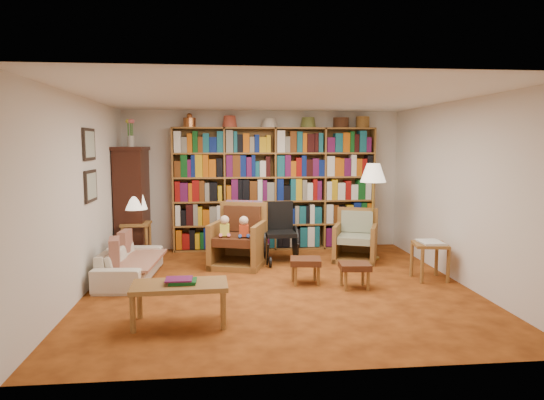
{
  "coord_description": "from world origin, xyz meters",
  "views": [
    {
      "loc": [
        -0.73,
        -6.32,
        1.9
      ],
      "look_at": [
        -0.03,
        0.6,
        1.1
      ],
      "focal_mm": 32.0,
      "sensor_mm": 36.0,
      "label": 1
    }
  ],
  "objects": [
    {
      "name": "wheelchair",
      "position": [
        0.18,
        1.38,
        0.44
      ],
      "size": [
        0.56,
        0.78,
        0.97
      ],
      "color": "black",
      "rests_on": "floor"
    },
    {
      "name": "footstool_a",
      "position": [
        0.38,
        0.08,
        0.29
      ],
      "size": [
        0.46,
        0.41,
        0.35
      ],
      "color": "#502415",
      "rests_on": "floor"
    },
    {
      "name": "ceiling",
      "position": [
        0.0,
        0.0,
        2.5
      ],
      "size": [
        5.0,
        5.0,
        0.0
      ],
      "primitive_type": "plane",
      "rotation": [
        3.14,
        0.0,
        0.0
      ],
      "color": "white",
      "rests_on": "wall_back"
    },
    {
      "name": "cushion_left",
      "position": [
        -2.18,
        0.89,
        0.45
      ],
      "size": [
        0.15,
        0.39,
        0.38
      ],
      "primitive_type": "cube",
      "rotation": [
        0.0,
        0.0,
        -0.08
      ],
      "color": "maroon",
      "rests_on": "sofa"
    },
    {
      "name": "sofa",
      "position": [
        -2.05,
        0.54,
        0.23
      ],
      "size": [
        1.63,
        0.73,
        0.46
      ],
      "primitive_type": "imported",
      "rotation": [
        0.0,
        0.0,
        1.5
      ],
      "color": "beige",
      "rests_on": "floor"
    },
    {
      "name": "curio_cabinet",
      "position": [
        -2.25,
        2.0,
        0.95
      ],
      "size": [
        0.5,
        0.95,
        2.4
      ],
      "color": "black",
      "rests_on": "floor"
    },
    {
      "name": "sofa_throw",
      "position": [
        -2.0,
        0.54,
        0.3
      ],
      "size": [
        0.8,
        1.36,
        0.04
      ],
      "primitive_type": "cube",
      "rotation": [
        0.0,
        0.0,
        -0.08
      ],
      "color": "#C7AE91",
      "rests_on": "sofa"
    },
    {
      "name": "framed_pictures",
      "position": [
        -2.48,
        0.3,
        1.62
      ],
      "size": [
        0.03,
        0.52,
        0.97
      ],
      "color": "black",
      "rests_on": "wall_left"
    },
    {
      "name": "floor",
      "position": [
        0.0,
        0.0,
        0.0
      ],
      "size": [
        5.0,
        5.0,
        0.0
      ],
      "primitive_type": "plane",
      "color": "#A55019",
      "rests_on": "ground"
    },
    {
      "name": "cushion_right",
      "position": [
        -2.18,
        0.19,
        0.45
      ],
      "size": [
        0.2,
        0.42,
        0.4
      ],
      "primitive_type": "cube",
      "rotation": [
        0.0,
        0.0,
        0.18
      ],
      "color": "maroon",
      "rests_on": "sofa"
    },
    {
      "name": "armchair_leather",
      "position": [
        -0.51,
        1.23,
        0.4
      ],
      "size": [
        1.02,
        1.03,
        0.99
      ],
      "color": "olive",
      "rests_on": "floor"
    },
    {
      "name": "table_lamp",
      "position": [
        -2.15,
        1.67,
        0.98
      ],
      "size": [
        0.38,
        0.38,
        0.52
      ],
      "color": "gold",
      "rests_on": "side_table_lamp"
    },
    {
      "name": "side_table_lamp",
      "position": [
        -2.15,
        1.67,
        0.47
      ],
      "size": [
        0.45,
        0.45,
        0.63
      ],
      "color": "olive",
      "rests_on": "floor"
    },
    {
      "name": "wall_front",
      "position": [
        0.0,
        -2.5,
        1.25
      ],
      "size": [
        5.0,
        0.0,
        5.0
      ],
      "primitive_type": "plane",
      "rotation": [
        -1.57,
        0.0,
        0.0
      ],
      "color": "silver",
      "rests_on": "floor"
    },
    {
      "name": "armchair_sage",
      "position": [
        1.41,
        1.38,
        0.32
      ],
      "size": [
        0.92,
        0.92,
        0.84
      ],
      "color": "olive",
      "rests_on": "floor"
    },
    {
      "name": "floor_lamp",
      "position": [
        1.72,
        1.41,
        1.37
      ],
      "size": [
        0.42,
        0.42,
        1.59
      ],
      "color": "gold",
      "rests_on": "floor"
    },
    {
      "name": "bookshelf",
      "position": [
        0.2,
        2.33,
        1.17
      ],
      "size": [
        3.6,
        0.3,
        2.42
      ],
      "color": "olive",
      "rests_on": "floor"
    },
    {
      "name": "wall_back",
      "position": [
        0.0,
        2.5,
        1.25
      ],
      "size": [
        5.0,
        0.0,
        5.0
      ],
      "primitive_type": "plane",
      "rotation": [
        1.57,
        0.0,
        0.0
      ],
      "color": "silver",
      "rests_on": "floor"
    },
    {
      "name": "side_table_papers",
      "position": [
        2.15,
        0.09,
        0.43
      ],
      "size": [
        0.52,
        0.52,
        0.55
      ],
      "color": "olive",
      "rests_on": "floor"
    },
    {
      "name": "coffee_table",
      "position": [
        -1.2,
        -1.27,
        0.38
      ],
      "size": [
        1.02,
        0.54,
        0.49
      ],
      "color": "olive",
      "rests_on": "floor"
    },
    {
      "name": "footstool_b",
      "position": [
        0.99,
        -0.2,
        0.28
      ],
      "size": [
        0.42,
        0.37,
        0.34
      ],
      "color": "#502415",
      "rests_on": "floor"
    },
    {
      "name": "wall_left",
      "position": [
        -2.5,
        0.0,
        1.25
      ],
      "size": [
        0.0,
        5.0,
        5.0
      ],
      "primitive_type": "plane",
      "rotation": [
        1.57,
        0.0,
        1.57
      ],
      "color": "silver",
      "rests_on": "floor"
    },
    {
      "name": "wall_right",
      "position": [
        2.5,
        0.0,
        1.25
      ],
      "size": [
        0.0,
        5.0,
        5.0
      ],
      "primitive_type": "plane",
      "rotation": [
        1.57,
        0.0,
        -1.57
      ],
      "color": "silver",
      "rests_on": "floor"
    }
  ]
}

